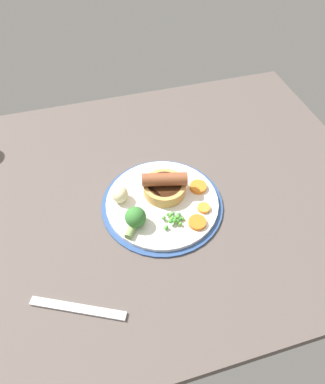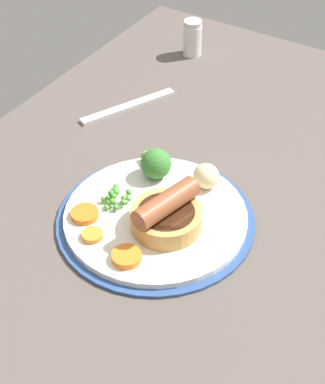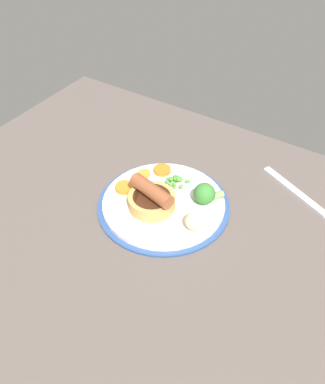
% 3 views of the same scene
% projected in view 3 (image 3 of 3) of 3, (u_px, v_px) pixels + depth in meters
% --- Properties ---
extents(dining_table, '(1.10, 0.80, 0.03)m').
position_uv_depth(dining_table, '(165.00, 231.00, 0.86)').
color(dining_table, '#564C47').
rests_on(dining_table, ground).
extents(dinner_plate, '(0.28, 0.28, 0.01)m').
position_uv_depth(dinner_plate, '(164.00, 204.00, 0.89)').
color(dinner_plate, '#2D4C84').
rests_on(dinner_plate, dining_table).
extents(sausage_pudding, '(0.10, 0.10, 0.06)m').
position_uv_depth(sausage_pudding, '(152.00, 198.00, 0.86)').
color(sausage_pudding, tan).
rests_on(sausage_pudding, dinner_plate).
extents(pea_pile, '(0.05, 0.04, 0.02)m').
position_uv_depth(pea_pile, '(176.00, 180.00, 0.92)').
color(pea_pile, '#509D2B').
rests_on(pea_pile, dinner_plate).
extents(broccoli_floret_near, '(0.05, 0.06, 0.05)m').
position_uv_depth(broccoli_floret_near, '(205.00, 194.00, 0.87)').
color(broccoli_floret_near, '#387A33').
rests_on(broccoli_floret_near, dinner_plate).
extents(potato_chunk_0, '(0.05, 0.05, 0.04)m').
position_uv_depth(potato_chunk_0, '(195.00, 221.00, 0.82)').
color(potato_chunk_0, beige).
rests_on(potato_chunk_0, dinner_plate).
extents(carrot_slice_0, '(0.04, 0.04, 0.01)m').
position_uv_depth(carrot_slice_0, '(144.00, 174.00, 0.94)').
color(carrot_slice_0, orange).
rests_on(carrot_slice_0, dinner_plate).
extents(carrot_slice_1, '(0.05, 0.05, 0.01)m').
position_uv_depth(carrot_slice_1, '(124.00, 188.00, 0.91)').
color(carrot_slice_1, orange).
rests_on(carrot_slice_1, dinner_plate).
extents(carrot_slice_2, '(0.05, 0.05, 0.01)m').
position_uv_depth(carrot_slice_2, '(162.00, 170.00, 0.95)').
color(carrot_slice_2, orange).
rests_on(carrot_slice_2, dinner_plate).
extents(fork, '(0.17, 0.09, 0.01)m').
position_uv_depth(fork, '(294.00, 191.00, 0.92)').
color(fork, silver).
rests_on(fork, dining_table).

